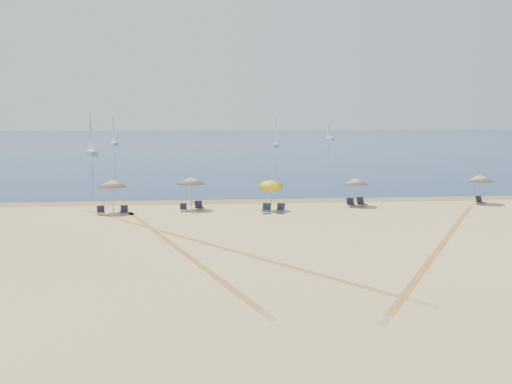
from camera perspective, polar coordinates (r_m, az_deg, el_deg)
The scene contains 22 objects.
ground at distance 21.43m, azimuth 5.07°, elevation -10.51°, with size 160.00×160.00×0.00m, color tan.
ocean at distance 245.15m, azimuth -4.49°, elevation 5.99°, with size 500.00×500.00×0.00m, color #0C2151.
wet_sand at distance 44.69m, azimuth -0.48°, elevation -0.97°, with size 500.00×500.00×0.00m, color olive.
umbrella_1 at distance 39.94m, azimuth -15.33°, elevation 0.92°, with size 2.06×2.06×2.55m.
umbrella_2 at distance 40.33m, azimuth -7.04°, elevation 1.25°, with size 2.10×2.10×2.59m.
umbrella_3 at distance 39.68m, azimuth 1.62°, elevation 0.94°, with size 1.91×1.98×2.67m.
umbrella_4 at distance 42.59m, azimuth 10.72°, elevation 1.14°, with size 2.16×2.19×2.31m.
umbrella_5 at distance 46.91m, azimuth 23.18°, elevation 1.41°, with size 2.27×2.27×2.45m.
chair_1 at distance 39.64m, azimuth -16.49°, elevation -1.97°, with size 0.68×0.75×0.65m.
chair_2 at distance 39.49m, azimuth -14.15°, elevation -1.94°, with size 0.57×0.66×0.63m.
chair_3 at distance 39.78m, azimuth -7.87°, elevation -1.73°, with size 0.57×0.65×0.60m.
chair_4 at distance 40.24m, azimuth -6.18°, elevation -1.53°, with size 0.81×0.87×0.71m.
chair_5 at distance 38.64m, azimuth 1.11°, elevation -1.85°, with size 0.80×0.86×0.72m.
chair_6 at distance 38.76m, azimuth 2.67°, elevation -1.84°, with size 0.80×0.86×0.71m.
chair_7 at distance 42.20m, azimuth 10.24°, elevation -1.19°, with size 0.60×0.69×0.70m.
chair_8 at distance 42.56m, azimuth 11.36°, elevation -1.12°, with size 0.80×0.87×0.74m.
chair_9 at distance 46.51m, azimuth 23.14°, elevation -0.88°, with size 0.73×0.80×0.69m.
sailboat_0 at distance 150.95m, azimuth 2.19°, elevation 5.95°, with size 1.76×5.42×7.94m.
sailboat_1 at distance 208.12m, azimuth 7.91°, elevation 6.28°, with size 3.30×5.01×7.38m.
sailboat_2 at distance 164.95m, azimuth -15.20°, elevation 5.90°, with size 3.57×5.90×8.61m.
sailboat_3 at distance 118.17m, azimuth -17.47°, elevation 5.28°, with size 3.88×5.93×8.73m.
tire_tracks at distance 30.23m, azimuth 1.30°, elevation -5.12°, with size 53.99×40.80×0.00m.
Camera 1 is at (-3.75, -20.03, 6.64)m, focal length 36.85 mm.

